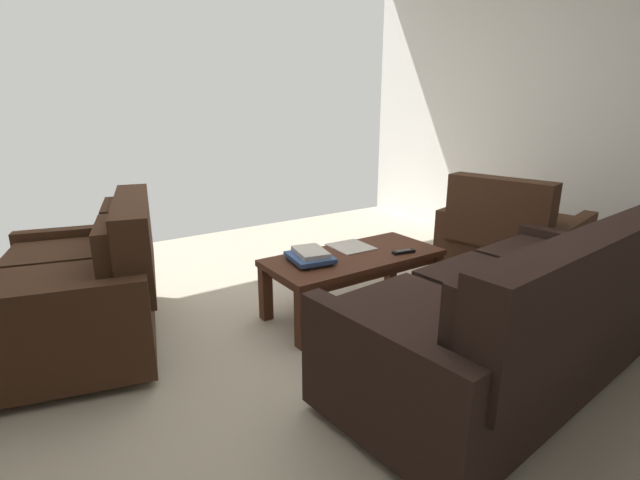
{
  "coord_description": "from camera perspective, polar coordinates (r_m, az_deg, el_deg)",
  "views": [
    {
      "loc": [
        1.43,
        2.21,
        1.38
      ],
      "look_at": [
        0.21,
        0.41,
        0.73
      ],
      "focal_mm": 26.06,
      "sensor_mm": 36.0,
      "label": 1
    }
  ],
  "objects": [
    {
      "name": "armchair_side",
      "position": [
        3.92,
        22.31,
        0.21
      ],
      "size": [
        1.01,
        1.1,
        0.86
      ],
      "color": "black",
      "rests_on": "ground"
    },
    {
      "name": "loveseat_near",
      "position": [
        2.98,
        -26.68,
        -5.2
      ],
      "size": [
        1.09,
        1.38,
        0.85
      ],
      "color": "black",
      "rests_on": "ground"
    },
    {
      "name": "coffee_table",
      "position": [
        3.1,
        4.18,
        -2.94
      ],
      "size": [
        1.19,
        0.54,
        0.41
      ],
      "color": "#4C2819",
      "rests_on": "ground"
    },
    {
      "name": "wall_left",
      "position": [
        4.72,
        28.97,
        14.94
      ],
      "size": [
        0.12,
        4.93,
        2.8
      ],
      "primitive_type": "cube",
      "color": "white",
      "rests_on": "ground"
    },
    {
      "name": "ground_plane",
      "position": [
        2.98,
        -1.15,
        -11.03
      ],
      "size": [
        5.48,
        4.93,
        0.01
      ],
      "primitive_type": "cube",
      "color": "beige"
    },
    {
      "name": "tv_remote",
      "position": [
        3.14,
        10.23,
        -1.43
      ],
      "size": [
        0.17,
        0.07,
        0.02
      ],
      "color": "black",
      "rests_on": "coffee_table"
    },
    {
      "name": "book_stack",
      "position": [
        2.93,
        -1.22,
        -2.0
      ],
      "size": [
        0.29,
        0.33,
        0.08
      ],
      "color": "black",
      "rests_on": "coffee_table"
    },
    {
      "name": "sofa_main",
      "position": [
        2.5,
        23.23,
        -8.69
      ],
      "size": [
        1.99,
        1.03,
        0.86
      ],
      "color": "black",
      "rests_on": "ground"
    },
    {
      "name": "loose_magazine",
      "position": [
        3.23,
        3.83,
        -0.83
      ],
      "size": [
        0.27,
        0.29,
        0.01
      ],
      "primitive_type": "cube",
      "rotation": [
        0.0,
        0.0,
        3.1
      ],
      "color": "silver",
      "rests_on": "coffee_table"
    }
  ]
}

